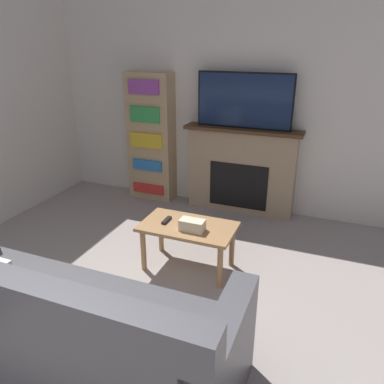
# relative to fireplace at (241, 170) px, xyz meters

# --- Properties ---
(wall_back) EXTENTS (5.64, 0.06, 2.70)m
(wall_back) POSITION_rel_fireplace_xyz_m (-0.18, 0.14, 0.82)
(wall_back) COLOR silver
(wall_back) RESTS_ON ground_plane
(fireplace) EXTENTS (1.40, 0.28, 1.05)m
(fireplace) POSITION_rel_fireplace_xyz_m (0.00, 0.00, 0.00)
(fireplace) COLOR tan
(fireplace) RESTS_ON ground_plane
(tv) EXTENTS (1.11, 0.03, 0.63)m
(tv) POSITION_rel_fireplace_xyz_m (-0.00, -0.02, 0.84)
(tv) COLOR black
(tv) RESTS_ON fireplace
(couch) EXTENTS (2.28, 0.85, 0.92)m
(couch) POSITION_rel_fireplace_xyz_m (-0.42, -2.84, -0.22)
(couch) COLOR #4C4C51
(couch) RESTS_ON ground_plane
(coffee_table) EXTENTS (0.86, 0.49, 0.44)m
(coffee_table) POSITION_rel_fireplace_xyz_m (-0.11, -1.45, -0.16)
(coffee_table) COLOR #A87A4C
(coffee_table) RESTS_ON ground_plane
(tissue_box) EXTENTS (0.22, 0.12, 0.10)m
(tissue_box) POSITION_rel_fireplace_xyz_m (-0.04, -1.53, -0.04)
(tissue_box) COLOR beige
(tissue_box) RESTS_ON coffee_table
(remote_control) EXTENTS (0.04, 0.15, 0.02)m
(remote_control) POSITION_rel_fireplace_xyz_m (-0.32, -1.45, -0.07)
(remote_control) COLOR black
(remote_control) RESTS_ON coffee_table
(bookshelf) EXTENTS (0.59, 0.29, 1.64)m
(bookshelf) POSITION_rel_fireplace_xyz_m (-1.21, -0.02, 0.29)
(bookshelf) COLOR tan
(bookshelf) RESTS_ON ground_plane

